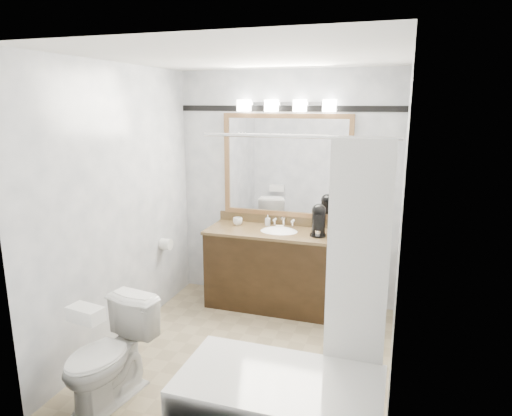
% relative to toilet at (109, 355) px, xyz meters
% --- Properties ---
extents(room, '(2.42, 2.62, 2.52)m').
position_rel_toilet_xyz_m(room, '(0.75, 0.92, 0.88)').
color(room, tan).
rests_on(room, ground).
extents(vanity, '(1.53, 0.58, 0.97)m').
position_rel_toilet_xyz_m(vanity, '(0.75, 1.94, 0.07)').
color(vanity, black).
rests_on(vanity, ground).
extents(mirror, '(1.40, 0.04, 1.10)m').
position_rel_toilet_xyz_m(mirror, '(0.75, 2.20, 1.13)').
color(mirror, '#996D45').
rests_on(mirror, room).
extents(vanity_light_bar, '(1.02, 0.14, 0.12)m').
position_rel_toilet_xyz_m(vanity_light_bar, '(0.75, 2.15, 1.76)').
color(vanity_light_bar, silver).
rests_on(vanity_light_bar, room).
extents(accent_stripe, '(2.40, 0.01, 0.06)m').
position_rel_toilet_xyz_m(accent_stripe, '(0.75, 2.21, 1.73)').
color(accent_stripe, black).
rests_on(accent_stripe, room).
extents(bathtub, '(1.30, 0.75, 1.96)m').
position_rel_toilet_xyz_m(bathtub, '(1.31, 0.02, -0.09)').
color(bathtub, white).
rests_on(bathtub, ground).
extents(tp_roll, '(0.11, 0.12, 0.12)m').
position_rel_toilet_xyz_m(tp_roll, '(-0.39, 1.58, 0.33)').
color(tp_roll, white).
rests_on(tp_roll, room).
extents(toilet, '(0.53, 0.79, 0.74)m').
position_rel_toilet_xyz_m(toilet, '(0.00, 0.00, 0.00)').
color(toilet, white).
rests_on(toilet, ground).
extents(tissue_box, '(0.26, 0.17, 0.10)m').
position_rel_toilet_xyz_m(tissue_box, '(0.00, -0.20, 0.42)').
color(tissue_box, white).
rests_on(tissue_box, toilet).
extents(coffee_maker, '(0.17, 0.21, 0.32)m').
position_rel_toilet_xyz_m(coffee_maker, '(1.17, 1.93, 0.64)').
color(coffee_maker, black).
rests_on(coffee_maker, vanity).
extents(cup_left, '(0.12, 0.12, 0.08)m').
position_rel_toilet_xyz_m(cup_left, '(0.26, 2.04, 0.52)').
color(cup_left, white).
rests_on(cup_left, vanity).
extents(cup_right, '(0.09, 0.09, 0.07)m').
position_rel_toilet_xyz_m(cup_right, '(0.26, 2.06, 0.51)').
color(cup_right, white).
rests_on(cup_right, vanity).
extents(soap_bottle_a, '(0.06, 0.06, 0.11)m').
position_rel_toilet_xyz_m(soap_bottle_a, '(0.57, 2.12, 0.54)').
color(soap_bottle_a, white).
rests_on(soap_bottle_a, vanity).
extents(soap_bar, '(0.09, 0.08, 0.03)m').
position_rel_toilet_xyz_m(soap_bar, '(0.73, 2.05, 0.49)').
color(soap_bar, '#EBE7C1').
rests_on(soap_bar, vanity).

